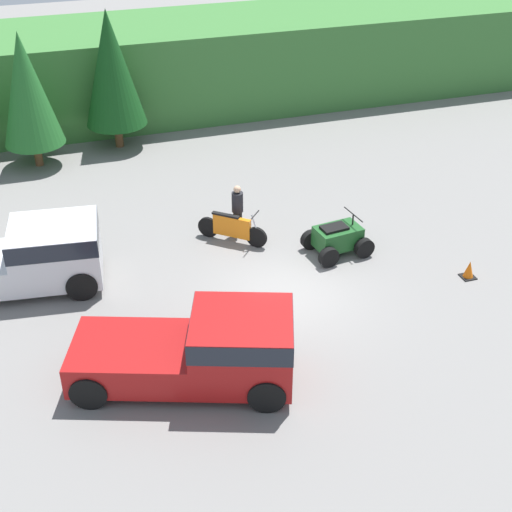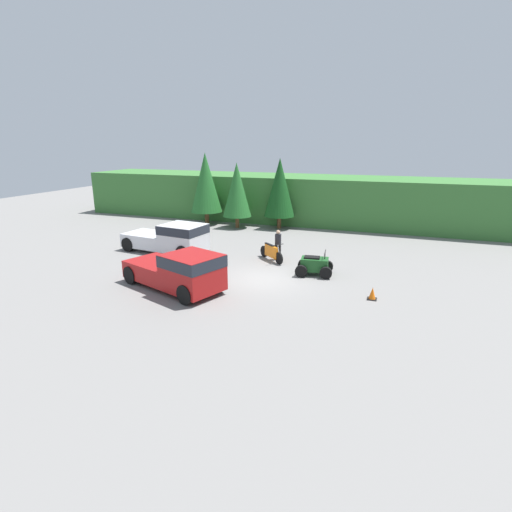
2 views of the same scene
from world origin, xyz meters
The scene contains 11 objects.
ground_plane centered at (0.00, 0.00, 0.00)m, with size 80.00×80.00×0.00m, color slate.
hillside_backdrop centered at (0.00, 16.00, 1.93)m, with size 44.00×6.00×3.86m.
tree_left centered at (-9.05, 11.70, 3.46)m, with size 2.59×2.59×5.89m.
tree_mid_left centered at (-6.09, 11.27, 3.04)m, with size 2.27×2.27×5.16m.
tree_mid_right centered at (-2.83, 12.15, 3.25)m, with size 2.43×2.43×5.53m.
pickup_truck_red centered at (-3.06, -2.79, 1.00)m, with size 5.63×3.75×1.89m.
pickup_truck_second centered at (-6.93, 2.77, 1.00)m, with size 5.69×2.83×1.89m.
dirt_bike centered at (-0.60, 3.32, 0.48)m, with size 1.87×1.62×1.16m.
quad_atv centered at (2.30, 1.66, 0.50)m, with size 2.03×1.58×1.26m.
rider_person centered at (-0.31, 3.67, 0.96)m, with size 0.52×0.52×1.77m.
traffic_cone centered at (5.44, -0.83, 0.25)m, with size 0.42×0.42×0.55m.
Camera 2 is at (6.29, -18.03, 6.71)m, focal length 28.00 mm.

